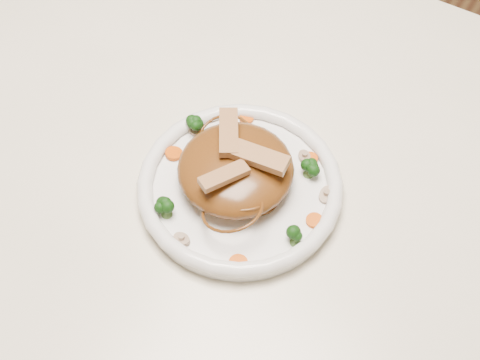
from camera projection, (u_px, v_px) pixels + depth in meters
The scene contains 20 objects.
ground at pixel (223, 336), 1.56m from camera, with size 4.00×4.00×0.00m, color #4D2C1A.
table at pixel (213, 170), 1.02m from camera, with size 1.20×0.80×0.75m.
plate at pixel (240, 190), 0.87m from camera, with size 0.26×0.26×0.02m, color white.
noodle_mound at pixel (236, 169), 0.85m from camera, with size 0.14×0.14×0.05m, color #5A3611.
chicken_a at pixel (257, 156), 0.82m from camera, with size 0.08×0.02×0.01m, color tan.
chicken_b at pixel (229, 132), 0.84m from camera, with size 0.07×0.02×0.01m, color tan.
chicken_c at pixel (224, 176), 0.81m from camera, with size 0.06×0.02×0.01m, color tan.
broccoli_0 at pixel (309, 167), 0.87m from camera, with size 0.03×0.03×0.03m, color #133F0D, non-canonical shape.
broccoli_1 at pixel (195, 122), 0.91m from camera, with size 0.03×0.03×0.03m, color #133F0D, non-canonical shape.
broccoli_2 at pixel (166, 207), 0.83m from camera, with size 0.03×0.03×0.03m, color #133F0D, non-canonical shape.
broccoli_3 at pixel (296, 237), 0.81m from camera, with size 0.02×0.02×0.03m, color #133F0D, non-canonical shape.
carrot_0 at pixel (310, 159), 0.89m from camera, with size 0.02×0.02×0.01m, color #E15608.
carrot_1 at pixel (174, 153), 0.89m from camera, with size 0.02×0.02×0.01m, color #E15608.
carrot_2 at pixel (314, 220), 0.84m from camera, with size 0.02×0.02×0.01m, color #E15608.
carrot_3 at pixel (247, 118), 0.93m from camera, with size 0.02×0.02×0.01m, color #E15608.
carrot_4 at pixel (238, 263), 0.80m from camera, with size 0.02×0.02×0.01m, color #E15608.
mushroom_0 at pixel (182, 239), 0.82m from camera, with size 0.02×0.02×0.01m, color tan.
mushroom_1 at pixel (326, 195), 0.86m from camera, with size 0.02×0.02×0.01m, color tan.
mushroom_2 at pixel (194, 128), 0.92m from camera, with size 0.03×0.03×0.01m, color tan.
mushroom_3 at pixel (304, 157), 0.89m from camera, with size 0.02×0.02×0.01m, color tan.
Camera 1 is at (0.33, -0.49, 1.49)m, focal length 51.80 mm.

